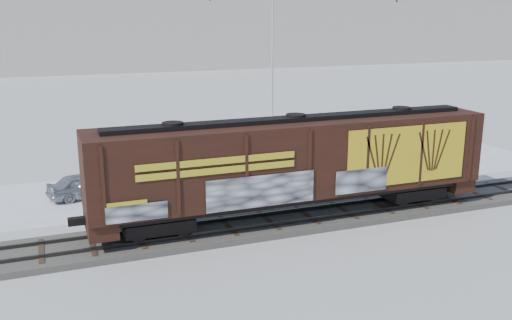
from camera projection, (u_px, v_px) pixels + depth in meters
name	position (u px, v px, depth m)	size (l,w,h in m)	color
ground	(307.00, 221.00, 27.39)	(500.00, 500.00, 0.00)	white
rail_track	(307.00, 218.00, 27.35)	(50.00, 3.40, 0.43)	#59544C
parking_strip	(252.00, 180.00, 34.17)	(40.00, 8.00, 0.03)	white
hopper_railcar	(295.00, 161.00, 26.39)	(18.98, 3.06, 4.70)	black
flagpole	(274.00, 88.00, 39.47)	(2.30, 0.90, 12.53)	silver
car_silver	(85.00, 185.00, 30.71)	(1.60, 3.97, 1.35)	#9D9FA4
car_white	(262.00, 166.00, 34.12)	(1.67, 4.80, 1.58)	white
car_dark	(328.00, 159.00, 36.07)	(2.00, 4.92, 1.43)	#202328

